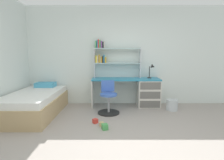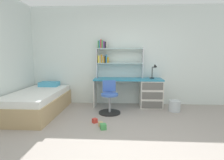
{
  "view_description": "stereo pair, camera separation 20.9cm",
  "coord_description": "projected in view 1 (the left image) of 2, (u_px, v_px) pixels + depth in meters",
  "views": [
    {
      "loc": [
        -0.25,
        -2.5,
        1.37
      ],
      "look_at": [
        -0.27,
        1.46,
        0.82
      ],
      "focal_mm": 28.33,
      "sensor_mm": 36.0,
      "label": 1
    },
    {
      "loc": [
        -0.04,
        -2.49,
        1.37
      ],
      "look_at": [
        -0.27,
        1.46,
        0.82
      ],
      "focal_mm": 28.33,
      "sensor_mm": 36.0,
      "label": 2
    }
  ],
  "objects": [
    {
      "name": "room_shell",
      "position": [
        64.0,
        56.0,
        3.74
      ],
      "size": [
        6.17,
        5.92,
        2.7
      ],
      "color": "silver",
      "rests_on": "ground_plane"
    },
    {
      "name": "ground_plane",
      "position": [
        129.0,
        147.0,
        2.67
      ],
      "size": [
        6.17,
        5.92,
        0.02
      ],
      "primitive_type": "cube",
      "color": "#9E938C"
    },
    {
      "name": "bookshelf_hutch",
      "position": [
        111.0,
        56.0,
        4.78
      ],
      "size": [
        1.26,
        0.22,
        1.03
      ],
      "color": "silver",
      "rests_on": "desk"
    },
    {
      "name": "bed_platform",
      "position": [
        36.0,
        103.0,
        4.11
      ],
      "size": [
        1.05,
        1.93,
        0.65
      ],
      "color": "tan",
      "rests_on": "ground_plane"
    },
    {
      "name": "swivel_chair",
      "position": [
        109.0,
        101.0,
        4.21
      ],
      "size": [
        0.52,
        0.52,
        0.77
      ],
      "color": "black",
      "rests_on": "ground_plane"
    },
    {
      "name": "toy_block_natural_2",
      "position": [
        102.0,
        124.0,
        3.43
      ],
      "size": [
        0.1,
        0.1,
        0.08
      ],
      "primitive_type": "cube",
      "rotation": [
        0.0,
        0.0,
        0.28
      ],
      "color": "tan",
      "rests_on": "ground_plane"
    },
    {
      "name": "waste_bin",
      "position": [
        173.0,
        105.0,
        4.43
      ],
      "size": [
        0.28,
        0.28,
        0.27
      ],
      "primitive_type": "cylinder",
      "color": "silver",
      "rests_on": "ground_plane"
    },
    {
      "name": "toy_block_red_0",
      "position": [
        96.0,
        121.0,
        3.59
      ],
      "size": [
        0.13,
        0.13,
        0.09
      ],
      "primitive_type": "cube",
      "rotation": [
        0.0,
        0.0,
        0.73
      ],
      "color": "red",
      "rests_on": "ground_plane"
    },
    {
      "name": "desk",
      "position": [
        144.0,
        91.0,
        4.76
      ],
      "size": [
        1.8,
        0.53,
        0.76
      ],
      "color": "teal",
      "rests_on": "ground_plane"
    },
    {
      "name": "toy_block_green_1",
      "position": [
        106.0,
        127.0,
        3.28
      ],
      "size": [
        0.13,
        0.13,
        0.11
      ],
      "primitive_type": "cube",
      "rotation": [
        0.0,
        0.0,
        1.88
      ],
      "color": "#479E51",
      "rests_on": "ground_plane"
    },
    {
      "name": "desk_lamp",
      "position": [
        153.0,
        69.0,
        4.71
      ],
      "size": [
        0.2,
        0.17,
        0.38
      ],
      "color": "black",
      "rests_on": "desk"
    }
  ]
}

